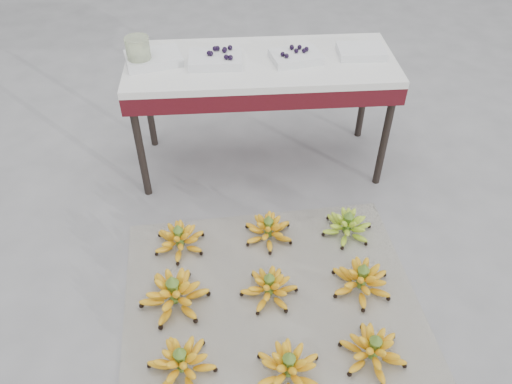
{
  "coord_description": "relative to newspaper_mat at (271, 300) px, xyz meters",
  "views": [
    {
      "loc": [
        -0.17,
        -1.28,
        1.78
      ],
      "look_at": [
        -0.04,
        0.36,
        0.31
      ],
      "focal_mm": 35.0,
      "sensor_mm": 36.0,
      "label": 1
    }
  ],
  "objects": [
    {
      "name": "tray_right",
      "position": [
        0.2,
        0.94,
        0.65
      ],
      "size": [
        0.26,
        0.21,
        0.06
      ],
      "color": "silver",
      "rests_on": "vendor_table"
    },
    {
      "name": "glass_jar",
      "position": [
        -0.55,
        0.94,
        0.7
      ],
      "size": [
        0.13,
        0.13,
        0.14
      ],
      "primitive_type": "cylinder",
      "rotation": [
        0.0,
        0.0,
        0.13
      ],
      "color": "beige",
      "rests_on": "vendor_table"
    },
    {
      "name": "tray_left",
      "position": [
        -0.19,
        0.94,
        0.65
      ],
      "size": [
        0.26,
        0.19,
        0.07
      ],
      "color": "silver",
      "rests_on": "vendor_table"
    },
    {
      "name": "bunch_back_center",
      "position": [
        0.02,
        0.36,
        0.05
      ],
      "size": [
        0.26,
        0.26,
        0.15
      ],
      "rotation": [
        0.0,
        0.0,
        0.08
      ],
      "color": "gold",
      "rests_on": "newspaper_mat"
    },
    {
      "name": "tray_far_left",
      "position": [
        -0.49,
        0.97,
        0.65
      ],
      "size": [
        0.3,
        0.24,
        0.04
      ],
      "color": "silver",
      "rests_on": "vendor_table"
    },
    {
      "name": "newspaper_mat",
      "position": [
        0.0,
        0.0,
        0.0
      ],
      "size": [
        1.31,
        1.12,
        0.01
      ],
      "primitive_type": "cube",
      "rotation": [
        0.0,
        0.0,
        0.06
      ],
      "color": "beige",
      "rests_on": "ground"
    },
    {
      "name": "tray_far_right",
      "position": [
        0.53,
        0.98,
        0.65
      ],
      "size": [
        0.23,
        0.17,
        0.04
      ],
      "color": "silver",
      "rests_on": "vendor_table"
    },
    {
      "name": "bunch_back_right",
      "position": [
        0.4,
        0.36,
        0.05
      ],
      "size": [
        0.28,
        0.28,
        0.15
      ],
      "rotation": [
        0.0,
        0.0,
        -0.2
      ],
      "color": "#78AB23",
      "rests_on": "newspaper_mat"
    },
    {
      "name": "bunch_front_center",
      "position": [
        0.03,
        -0.35,
        0.06
      ],
      "size": [
        0.34,
        0.34,
        0.16
      ],
      "rotation": [
        0.0,
        0.0,
        0.41
      ],
      "color": "gold",
      "rests_on": "newspaper_mat"
    },
    {
      "name": "bunch_mid_right",
      "position": [
        0.39,
        0.03,
        0.06
      ],
      "size": [
        0.28,
        0.28,
        0.16
      ],
      "rotation": [
        0.0,
        0.0,
        0.06
      ],
      "color": "gold",
      "rests_on": "newspaper_mat"
    },
    {
      "name": "bunch_back_left",
      "position": [
        -0.4,
        0.33,
        0.05
      ],
      "size": [
        0.28,
        0.28,
        0.15
      ],
      "rotation": [
        0.0,
        0.0,
        0.19
      ],
      "color": "gold",
      "rests_on": "newspaper_mat"
    },
    {
      "name": "bunch_front_left",
      "position": [
        -0.37,
        -0.3,
        0.06
      ],
      "size": [
        0.33,
        0.33,
        0.16
      ],
      "rotation": [
        0.0,
        0.0,
        -0.37
      ],
      "color": "gold",
      "rests_on": "newspaper_mat"
    },
    {
      "name": "bunch_mid_center",
      "position": [
        -0.01,
        0.03,
        0.05
      ],
      "size": [
        0.25,
        0.25,
        0.15
      ],
      "rotation": [
        0.0,
        0.0,
        0.02
      ],
      "color": "gold",
      "rests_on": "newspaper_mat"
    },
    {
      "name": "bunch_front_right",
      "position": [
        0.36,
        -0.3,
        0.06
      ],
      "size": [
        0.33,
        0.33,
        0.16
      ],
      "rotation": [
        0.0,
        0.0,
        0.38
      ],
      "color": "gold",
      "rests_on": "newspaper_mat"
    },
    {
      "name": "ground",
      "position": [
        0.0,
        -0.0,
        -0.0
      ],
      "size": [
        60.0,
        60.0,
        0.0
      ],
      "primitive_type": "plane",
      "color": "slate",
      "rests_on": "ground"
    },
    {
      "name": "bunch_mid_left",
      "position": [
        -0.41,
        0.01,
        0.06
      ],
      "size": [
        0.36,
        0.36,
        0.18
      ],
      "rotation": [
        0.0,
        0.0,
        -0.28
      ],
      "color": "gold",
      "rests_on": "newspaper_mat"
    },
    {
      "name": "vendor_table",
      "position": [
        0.03,
        0.96,
        0.56
      ],
      "size": [
        1.32,
        0.53,
        0.63
      ],
      "color": "black",
      "rests_on": "ground"
    }
  ]
}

